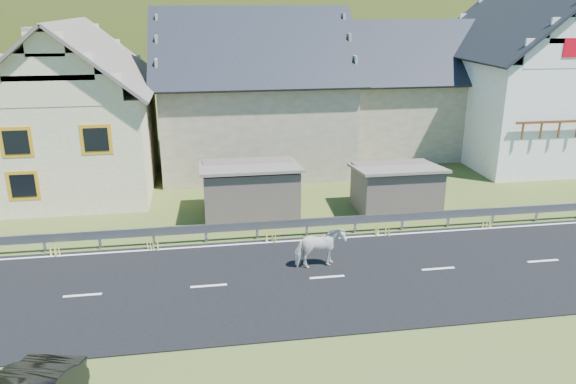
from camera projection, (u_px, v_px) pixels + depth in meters
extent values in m
plane|color=#3A4D17|center=(327.00, 278.00, 19.11)|extent=(160.00, 160.00, 0.00)
cube|color=black|center=(327.00, 278.00, 19.10)|extent=(60.00, 7.00, 0.04)
cube|color=silver|center=(327.00, 277.00, 19.09)|extent=(60.00, 6.60, 0.01)
cube|color=#93969B|center=(307.00, 223.00, 22.36)|extent=(28.00, 0.08, 0.34)
cube|color=#93969B|center=(44.00, 244.00, 20.97)|extent=(0.10, 0.06, 0.70)
cube|color=#93969B|center=(100.00, 240.00, 21.27)|extent=(0.10, 0.06, 0.70)
cube|color=#93969B|center=(154.00, 237.00, 21.56)|extent=(0.10, 0.06, 0.70)
cube|color=#93969B|center=(206.00, 234.00, 21.86)|extent=(0.10, 0.06, 0.70)
cube|color=#93969B|center=(257.00, 231.00, 22.16)|extent=(0.10, 0.06, 0.70)
cube|color=#93969B|center=(307.00, 228.00, 22.46)|extent=(0.10, 0.06, 0.70)
cube|color=#93969B|center=(355.00, 225.00, 22.75)|extent=(0.10, 0.06, 0.70)
cube|color=#93969B|center=(402.00, 222.00, 23.05)|extent=(0.10, 0.06, 0.70)
cube|color=#93969B|center=(448.00, 219.00, 23.35)|extent=(0.10, 0.06, 0.70)
cube|color=#93969B|center=(493.00, 216.00, 23.65)|extent=(0.10, 0.06, 0.70)
cube|color=#93969B|center=(537.00, 214.00, 23.94)|extent=(0.10, 0.06, 0.70)
cube|color=#6A5B4F|center=(250.00, 191.00, 24.54)|extent=(4.30, 3.30, 2.40)
cube|color=#6A5B4F|center=(396.00, 189.00, 25.07)|extent=(3.80, 2.90, 2.20)
cube|color=#FDEBBA|center=(80.00, 138.00, 28.04)|extent=(7.00, 9.00, 5.00)
cube|color=orange|center=(16.00, 142.00, 23.31)|extent=(1.30, 0.12, 1.30)
cube|color=orange|center=(96.00, 139.00, 23.78)|extent=(1.30, 0.12, 1.30)
cube|color=orange|center=(23.00, 186.00, 23.92)|extent=(1.30, 0.12, 1.30)
cube|color=#B0A38A|center=(34.00, 52.00, 27.85)|extent=(0.70, 0.70, 2.40)
cube|color=#B0A38A|center=(253.00, 120.00, 32.19)|extent=(10.00, 9.00, 5.00)
cube|color=#B0A38A|center=(407.00, 112.00, 35.61)|extent=(9.00, 8.00, 4.60)
cube|color=white|center=(521.00, 107.00, 33.47)|extent=(8.00, 10.00, 6.00)
ellipsoid|color=#2F4011|center=(225.00, 90.00, 194.65)|extent=(440.00, 280.00, 260.00)
imported|color=silver|center=(320.00, 248.00, 19.60)|extent=(1.00, 1.83, 1.47)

